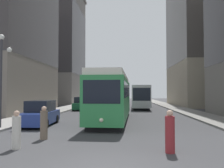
# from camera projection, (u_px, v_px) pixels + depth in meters

# --- Properties ---
(ground_plane) EXTENTS (200.00, 200.00, 0.00)m
(ground_plane) POSITION_uv_depth(u_px,v_px,m) (103.00, 167.00, 7.55)
(ground_plane) COLOR #38383A
(sidewalk_left) EXTENTS (3.09, 120.00, 0.15)m
(sidewalk_left) POSITION_uv_depth(u_px,v_px,m) (81.00, 104.00, 47.96)
(sidewalk_left) COLOR gray
(sidewalk_left) RESTS_ON ground
(sidewalk_right) EXTENTS (3.09, 120.00, 0.15)m
(sidewalk_right) POSITION_uv_depth(u_px,v_px,m) (165.00, 105.00, 46.95)
(sidewalk_right) COLOR gray
(sidewalk_right) RESTS_ON ground
(streetcar) EXTENTS (3.11, 13.89, 3.89)m
(streetcar) POSITION_uv_depth(u_px,v_px,m) (113.00, 96.00, 20.65)
(streetcar) COLOR black
(streetcar) RESTS_ON ground
(transit_bus) EXTENTS (2.96, 12.43, 3.45)m
(transit_bus) POSITION_uv_depth(u_px,v_px,m) (140.00, 96.00, 37.35)
(transit_bus) COLOR black
(transit_bus) RESTS_ON ground
(parked_car_left_near) EXTENTS (2.03, 4.28, 1.82)m
(parked_car_left_near) POSITION_uv_depth(u_px,v_px,m) (81.00, 104.00, 32.82)
(parked_car_left_near) COLOR black
(parked_car_left_near) RESTS_ON ground
(parked_car_left_mid) EXTENTS (2.06, 4.74, 1.82)m
(parked_car_left_mid) POSITION_uv_depth(u_px,v_px,m) (40.00, 114.00, 17.34)
(parked_car_left_mid) COLOR black
(parked_car_left_mid) RESTS_ON ground
(pedestrian_crossing_near) EXTENTS (0.36, 0.36, 1.63)m
(pedestrian_crossing_near) POSITION_uv_depth(u_px,v_px,m) (16.00, 131.00, 10.07)
(pedestrian_crossing_near) COLOR beige
(pedestrian_crossing_near) RESTS_ON ground
(pedestrian_crossing_far) EXTENTS (0.38, 0.38, 1.70)m
(pedestrian_crossing_far) POSITION_uv_depth(u_px,v_px,m) (170.00, 133.00, 9.40)
(pedestrian_crossing_far) COLOR maroon
(pedestrian_crossing_far) RESTS_ON ground
(pedestrian_on_sidewalk) EXTENTS (0.38, 0.38, 1.70)m
(pedestrian_on_sidewalk) POSITION_uv_depth(u_px,v_px,m) (44.00, 124.00, 12.17)
(pedestrian_on_sidewalk) COLOR #6B5B4C
(pedestrian_on_sidewalk) RESTS_ON ground
(lamp_post_left_near) EXTENTS (1.41, 0.36, 6.08)m
(lamp_post_left_near) POSITION_uv_depth(u_px,v_px,m) (1.00, 67.00, 15.48)
(lamp_post_left_near) COLOR #333338
(lamp_post_left_near) RESTS_ON sidewalk_left
(building_left_midblock) EXTENTS (11.99, 15.66, 26.19)m
(building_left_midblock) POSITION_uv_depth(u_px,v_px,m) (55.00, 45.00, 54.54)
(building_left_midblock) COLOR slate
(building_left_midblock) RESTS_ON ground
(building_right_midblock) EXTENTS (14.86, 18.89, 31.44)m
(building_right_midblock) POSITION_uv_depth(u_px,v_px,m) (213.00, 20.00, 44.74)
(building_right_midblock) COLOR gray
(building_right_midblock) RESTS_ON ground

